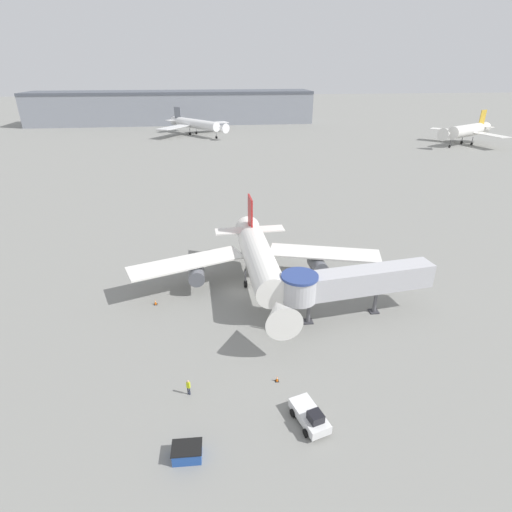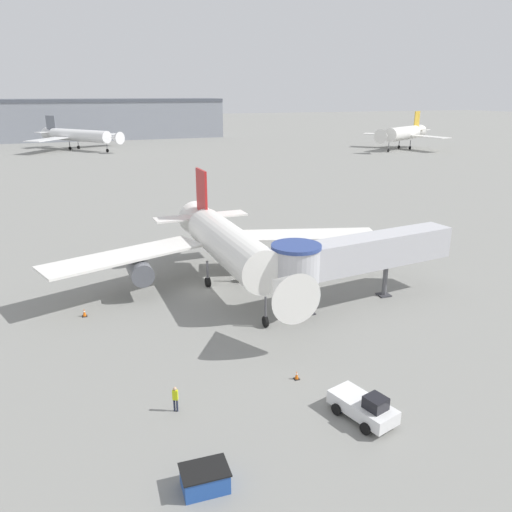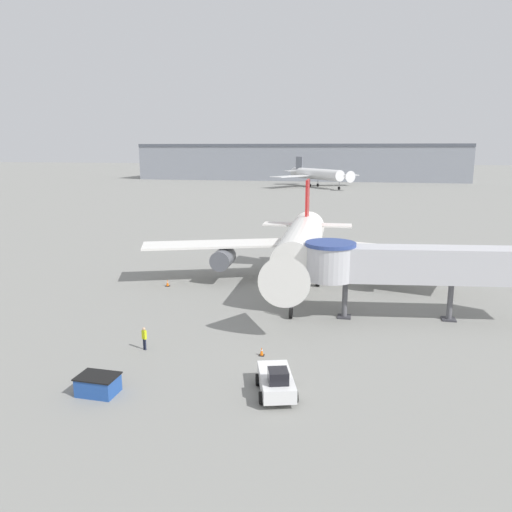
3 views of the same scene
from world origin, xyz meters
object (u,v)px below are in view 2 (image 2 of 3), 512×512
(jet_bridge, at_px, (353,254))
(background_jet_gray_tail, at_px, (78,135))
(traffic_cone_near_nose, at_px, (297,375))
(pushback_tug_white, at_px, (364,407))
(ground_crew_marshaller, at_px, (175,397))
(background_jet_gold_tail, at_px, (403,133))
(traffic_cone_port_wing, at_px, (84,313))
(traffic_cone_apron_front, at_px, (352,406))
(main_airplane, at_px, (228,246))
(service_container_blue, at_px, (205,479))

(jet_bridge, distance_m, background_jet_gray_tail, 142.07)
(traffic_cone_near_nose, bearing_deg, pushback_tug_white, -70.32)
(ground_crew_marshaller, bearing_deg, background_jet_gold_tail, -106.10)
(traffic_cone_port_wing, height_order, background_jet_gray_tail, background_jet_gray_tail)
(jet_bridge, relative_size, background_jet_gold_tail, 0.66)
(ground_crew_marshaller, height_order, background_jet_gold_tail, background_jet_gold_tail)
(traffic_cone_apron_front, bearing_deg, pushback_tug_white, -78.47)
(jet_bridge, height_order, background_jet_gray_tail, background_jet_gray_tail)
(jet_bridge, relative_size, traffic_cone_near_nose, 30.51)
(pushback_tug_white, distance_m, ground_crew_marshaller, 10.99)
(main_airplane, distance_m, background_jet_gray_tail, 134.04)
(main_airplane, relative_size, ground_crew_marshaller, 20.71)
(service_container_blue, bearing_deg, main_airplane, 69.89)
(service_container_blue, xyz_separation_m, ground_crew_marshaller, (-0.05, 6.49, 0.39))
(pushback_tug_white, height_order, ground_crew_marshaller, pushback_tug_white)
(service_container_blue, height_order, ground_crew_marshaller, ground_crew_marshaller)
(pushback_tug_white, height_order, traffic_cone_apron_front, pushback_tug_white)
(service_container_blue, xyz_separation_m, background_jet_gold_tail, (99.43, 121.13, 4.66))
(pushback_tug_white, relative_size, background_jet_gold_tail, 0.16)
(service_container_blue, xyz_separation_m, traffic_cone_port_wing, (-4.55, 22.24, -0.23))
(pushback_tug_white, bearing_deg, traffic_cone_port_wing, 109.38)
(jet_bridge, distance_m, service_container_blue, 24.81)
(traffic_cone_port_wing, xyz_separation_m, ground_crew_marshaller, (4.51, -15.75, 0.61))
(traffic_cone_port_wing, xyz_separation_m, background_jet_gold_tail, (103.98, 98.89, 4.89))
(pushback_tug_white, bearing_deg, main_airplane, 76.91)
(traffic_cone_port_wing, height_order, ground_crew_marshaller, ground_crew_marshaller)
(main_airplane, relative_size, background_jet_gray_tail, 1.07)
(traffic_cone_port_wing, relative_size, traffic_cone_apron_front, 1.12)
(background_jet_gold_tail, distance_m, background_jet_gray_tail, 106.42)
(jet_bridge, bearing_deg, traffic_cone_port_wing, 159.00)
(traffic_cone_apron_front, height_order, background_jet_gold_tail, background_jet_gold_tail)
(service_container_blue, relative_size, background_jet_gray_tail, 0.07)
(pushback_tug_white, xyz_separation_m, traffic_cone_apron_front, (-0.19, 0.93, -0.50))
(traffic_cone_apron_front, distance_m, traffic_cone_near_nose, 4.55)
(service_container_blue, height_order, traffic_cone_port_wing, service_container_blue)
(jet_bridge, bearing_deg, background_jet_gray_tail, 90.20)
(service_container_blue, bearing_deg, ground_crew_marshaller, 90.43)
(background_jet_gray_tail, bearing_deg, traffic_cone_near_nose, -124.45)
(pushback_tug_white, bearing_deg, traffic_cone_near_nose, 93.42)
(pushback_tug_white, relative_size, traffic_cone_near_nose, 7.26)
(pushback_tug_white, distance_m, background_jet_gray_tail, 156.06)
(jet_bridge, height_order, background_jet_gold_tail, background_jet_gold_tail)
(main_airplane, bearing_deg, background_jet_gray_tail, 92.14)
(traffic_cone_port_wing, bearing_deg, traffic_cone_near_nose, -49.98)
(traffic_cone_apron_front, bearing_deg, background_jet_gray_tail, 93.81)
(main_airplane, height_order, pushback_tug_white, main_airplane)
(jet_bridge, xyz_separation_m, service_container_blue, (-17.83, -16.76, -4.08))
(traffic_cone_port_wing, distance_m, traffic_cone_apron_front, 24.08)
(pushback_tug_white, xyz_separation_m, background_jet_gray_tail, (-10.50, 155.66, 3.84))
(traffic_cone_apron_front, bearing_deg, jet_bridge, 59.86)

